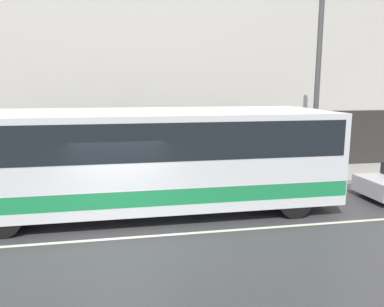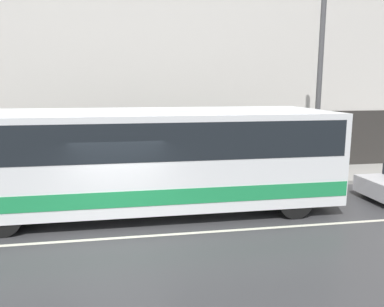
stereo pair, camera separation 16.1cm
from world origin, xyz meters
The scene contains 7 objects.
ground_plane centered at (0.00, 0.00, 0.00)m, with size 60.00×60.00×0.00m, color #38383A.
sidewalk centered at (0.00, 5.50, 0.07)m, with size 60.00×3.00×0.15m.
building_facade centered at (0.00, 7.14, 6.76)m, with size 60.00×0.35×13.94m.
lane_stripe centered at (0.00, 0.00, 0.00)m, with size 54.00×0.14×0.01m.
transit_bus centered at (0.68, 1.73, 1.85)m, with size 12.30×2.50×3.28m.
utility_pole_near centered at (7.84, 4.48, 3.72)m, with size 0.21×0.21×7.14m.
pedestrian_waiting centered at (-1.43, 4.80, 0.95)m, with size 0.36×0.36×1.71m.
Camera 1 is at (0.12, -9.48, 3.94)m, focal length 35.00 mm.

